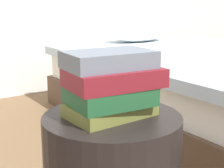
% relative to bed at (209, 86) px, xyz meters
% --- Properties ---
extents(bed, '(1.57, 2.03, 0.62)m').
position_rel_bed_xyz_m(bed, '(0.00, 0.00, 0.00)').
color(bed, '#4C3828').
rests_on(bed, ground_plane).
extents(book_olive, '(0.26, 0.17, 0.04)m').
position_rel_bed_xyz_m(book_olive, '(-1.25, -0.62, 0.22)').
color(book_olive, olive).
rests_on(book_olive, side_table).
extents(book_forest, '(0.26, 0.22, 0.06)m').
position_rel_bed_xyz_m(book_forest, '(-1.26, -0.62, 0.27)').
color(book_forest, '#1E512D').
rests_on(book_forest, book_olive).
extents(book_maroon, '(0.30, 0.21, 0.06)m').
position_rel_bed_xyz_m(book_maroon, '(-1.25, -0.63, 0.33)').
color(book_maroon, maroon).
rests_on(book_maroon, book_forest).
extents(book_slate, '(0.28, 0.19, 0.05)m').
position_rel_bed_xyz_m(book_slate, '(-1.25, -0.62, 0.38)').
color(book_slate, slate).
rests_on(book_slate, book_maroon).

